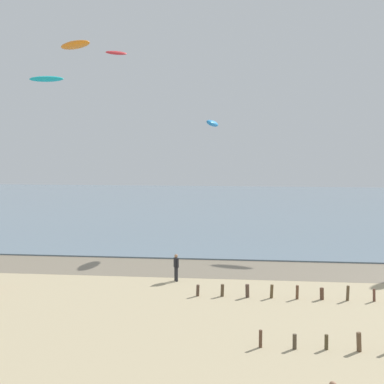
# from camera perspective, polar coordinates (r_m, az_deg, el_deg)

# --- Properties ---
(wet_sand_strip) EXTENTS (120.00, 5.49, 0.01)m
(wet_sand_strip) POSITION_cam_1_polar(r_m,az_deg,el_deg) (36.41, 3.98, -8.36)
(wet_sand_strip) COLOR #7A6D59
(wet_sand_strip) RESTS_ON ground
(sea) EXTENTS (160.00, 70.00, 0.10)m
(sea) POSITION_cam_1_polar(r_m,az_deg,el_deg) (73.63, 5.14, -1.51)
(sea) COLOR slate
(sea) RESTS_ON ground
(groyne_far) EXTENTS (16.58, 0.31, 0.84)m
(groyne_far) POSITION_cam_1_polar(r_m,az_deg,el_deg) (30.32, 15.60, -10.62)
(groyne_far) COLOR #4C392D
(groyne_far) RESTS_ON ground
(person_mid_beach) EXTENTS (0.36, 0.52, 1.71)m
(person_mid_beach) POSITION_cam_1_polar(r_m,az_deg,el_deg) (33.02, -1.74, -8.13)
(person_mid_beach) COLOR #232328
(person_mid_beach) RESTS_ON ground
(kite_aloft_1) EXTENTS (3.58, 1.22, 0.57)m
(kite_aloft_1) POSITION_cam_1_polar(r_m,az_deg,el_deg) (55.87, -15.57, 11.77)
(kite_aloft_1) COLOR #19B2B7
(kite_aloft_3) EXTENTS (1.26, 3.05, 0.79)m
(kite_aloft_3) POSITION_cam_1_polar(r_m,az_deg,el_deg) (43.97, 2.24, 7.48)
(kite_aloft_3) COLOR #2384D1
(kite_aloft_7) EXTENTS (3.59, 3.08, 0.64)m
(kite_aloft_7) POSITION_cam_1_polar(r_m,az_deg,el_deg) (44.35, -12.62, 15.36)
(kite_aloft_7) COLOR orange
(kite_aloft_9) EXTENTS (2.50, 1.97, 0.63)m
(kite_aloft_9) POSITION_cam_1_polar(r_m,az_deg,el_deg) (59.48, -8.25, 14.75)
(kite_aloft_9) COLOR red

